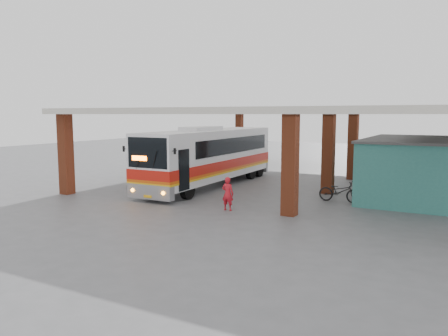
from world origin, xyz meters
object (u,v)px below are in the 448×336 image
pedestrian (228,194)px  red_chair (367,179)px  motorcycle (340,191)px  coach_bus (210,156)px

pedestrian → red_chair: (4.14, 10.56, -0.43)m
motorcycle → pedestrian: pedestrian is taller
motorcycle → coach_bus: bearing=83.2°
motorcycle → pedestrian: size_ratio=1.35×
coach_bus → motorcycle: 8.43m
pedestrian → red_chair: size_ratio=2.09×
motorcycle → red_chair: bearing=0.6°
coach_bus → red_chair: (8.39, 4.95, -1.46)m
motorcycle → red_chair: motorcycle is taller
coach_bus → pedestrian: size_ratio=8.15×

